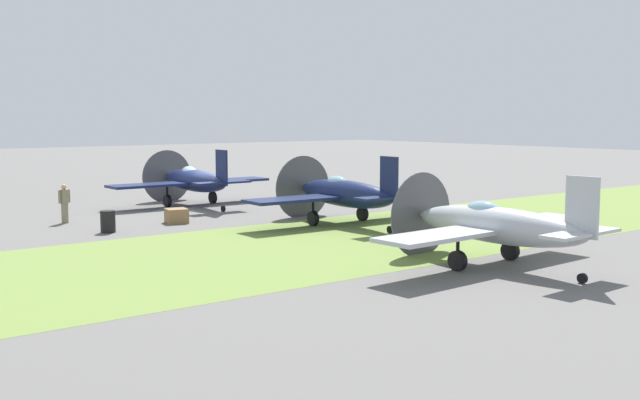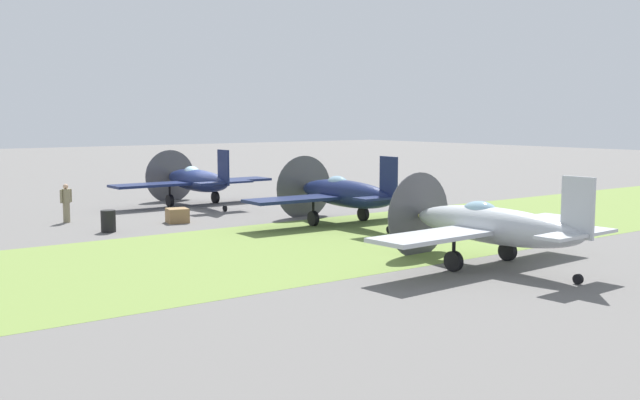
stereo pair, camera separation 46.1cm
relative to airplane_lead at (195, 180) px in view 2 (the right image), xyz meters
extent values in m
plane|color=#605E5B|center=(-0.08, -0.92, -1.34)|extent=(160.00, 160.00, 0.00)
cube|color=olive|center=(-0.08, -13.50, -1.34)|extent=(120.00, 11.00, 0.01)
ellipsoid|color=#141E47|center=(0.00, -0.15, 0.01)|extent=(1.17, 6.32, 1.15)
cube|color=#141E47|center=(0.00, 0.23, -0.13)|extent=(8.92, 1.61, 0.13)
cube|color=#141E47|center=(-0.01, -3.02, 0.84)|extent=(0.10, 1.02, 1.77)
cube|color=#141E47|center=(-0.01, -3.02, 0.10)|extent=(2.98, 0.85, 0.09)
cone|color=#B7B24C|center=(0.01, 3.25, 0.01)|extent=(0.60, 0.65, 0.59)
cylinder|color=#4C4C51|center=(0.01, 3.06, 0.01)|extent=(2.97, 0.05, 2.97)
ellipsoid|color=#8CB2C6|center=(0.00, 0.41, 0.41)|extent=(0.65, 1.30, 0.65)
cylinder|color=black|center=(-1.35, 0.32, -1.03)|extent=(0.21, 0.63, 0.63)
cylinder|color=black|center=(-1.35, 0.32, -0.58)|extent=(0.11, 0.11, 0.89)
cylinder|color=black|center=(1.35, 0.32, -1.03)|extent=(0.21, 0.63, 0.63)
cylinder|color=black|center=(1.35, 0.32, -0.58)|extent=(0.11, 0.11, 0.89)
cylinder|color=black|center=(-0.01, -3.12, -1.19)|extent=(0.11, 0.30, 0.30)
ellipsoid|color=#141E47|center=(1.92, -10.29, 0.03)|extent=(1.40, 6.45, 1.17)
cube|color=#141E47|center=(1.93, -9.91, -0.12)|extent=(9.10, 1.92, 0.13)
cube|color=#141E47|center=(1.82, -13.21, 0.87)|extent=(0.13, 1.04, 1.79)
cube|color=#141E47|center=(1.82, -13.21, 0.12)|extent=(3.04, 0.96, 0.09)
cone|color=#B7B24C|center=(2.04, -6.85, 0.03)|extent=(0.63, 0.68, 0.60)
cylinder|color=#4C4C51|center=(2.04, -7.04, 0.03)|extent=(3.02, 0.14, 3.02)
ellipsoid|color=#8CB2C6|center=(1.94, -9.72, 0.43)|extent=(0.71, 1.34, 0.66)
cylinder|color=black|center=(0.57, -9.77, -1.02)|extent=(0.23, 0.65, 0.64)
cylinder|color=black|center=(0.57, -9.77, -0.57)|extent=(0.11, 0.11, 0.91)
cylinder|color=black|center=(3.30, -9.86, -1.02)|extent=(0.23, 0.65, 0.64)
cylinder|color=black|center=(3.30, -9.86, -0.57)|extent=(0.11, 0.11, 0.91)
cylinder|color=black|center=(1.81, -13.30, -1.19)|extent=(0.12, 0.31, 0.30)
ellipsoid|color=#B2B7BC|center=(-0.30, -20.46, 0.00)|extent=(1.43, 6.33, 1.15)
cube|color=#B2B7BC|center=(-0.32, -20.09, -0.14)|extent=(8.93, 1.97, 0.13)
cube|color=#B2B7BC|center=(-0.17, -23.33, 0.83)|extent=(0.14, 1.02, 1.76)
cube|color=#B2B7BC|center=(-0.17, -23.33, 0.09)|extent=(2.99, 0.96, 0.09)
cone|color=#B7B24C|center=(-0.45, -17.09, 0.00)|extent=(0.62, 0.67, 0.59)
cylinder|color=#4C4C51|center=(-0.44, -17.28, 0.00)|extent=(2.96, 0.17, 2.96)
ellipsoid|color=#8CB2C6|center=(-0.33, -19.91, 0.40)|extent=(0.70, 1.32, 0.65)
cylinder|color=black|center=(-1.66, -20.06, -1.03)|extent=(0.23, 0.64, 0.63)
cylinder|color=black|center=(-1.66, -20.06, -0.58)|extent=(0.11, 0.11, 0.89)
cylinder|color=black|center=(1.02, -19.94, -1.03)|extent=(0.23, 0.64, 0.63)
cylinder|color=black|center=(1.02, -19.94, -0.58)|extent=(0.11, 0.11, 0.89)
cylinder|color=black|center=(-0.17, -23.42, -1.19)|extent=(0.12, 0.30, 0.30)
cylinder|color=#847A5B|center=(-7.62, -2.33, -0.90)|extent=(0.30, 0.30, 0.88)
cylinder|color=#847A5B|center=(-7.62, -2.33, -0.15)|extent=(0.38, 0.38, 0.62)
sphere|color=tan|center=(-7.62, -2.33, 0.27)|extent=(0.23, 0.23, 0.23)
cylinder|color=#847A5B|center=(-7.38, -2.23, -0.15)|extent=(0.11, 0.11, 0.59)
cylinder|color=#847A5B|center=(-7.86, -2.42, -0.15)|extent=(0.11, 0.11, 0.59)
cylinder|color=black|center=(-7.17, -6.15, -0.89)|extent=(0.60, 0.60, 0.90)
cube|color=olive|center=(-3.69, -5.34, -1.02)|extent=(1.07, 1.07, 0.64)
cone|color=orange|center=(8.17, -8.59, -1.12)|extent=(0.36, 0.36, 0.44)
camera|label=1|loc=(-18.88, -35.50, 3.39)|focal=42.33mm
camera|label=2|loc=(-18.51, -35.78, 3.39)|focal=42.33mm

